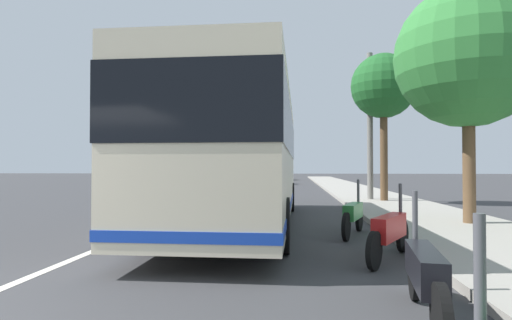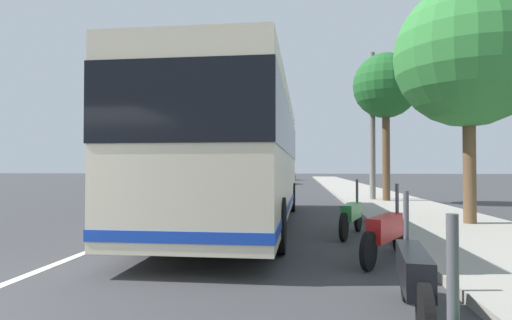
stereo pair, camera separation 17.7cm
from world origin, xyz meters
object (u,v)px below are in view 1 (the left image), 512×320
at_px(roadside_tree_mid_block, 468,57).
at_px(roadside_tree_far_block, 383,87).
at_px(motorcycle_mid_row, 390,232).
at_px(car_side_street, 247,174).
at_px(motorcycle_far_end, 425,276).
at_px(car_ahead_same_lane, 275,176).
at_px(motorcycle_nearest_curb, 353,215).
at_px(utility_pole, 370,127).
at_px(car_oncoming, 247,174).
at_px(car_behind_bus, 283,174).
at_px(coach_bus, 242,151).

bearing_deg(roadside_tree_mid_block, roadside_tree_far_block, 4.79).
height_order(motorcycle_mid_row, car_side_street, car_side_street).
relative_size(motorcycle_far_end, car_ahead_same_lane, 0.51).
height_order(motorcycle_far_end, motorcycle_nearest_curb, motorcycle_far_end).
xyz_separation_m(car_ahead_same_lane, roadside_tree_far_block, (-20.94, -5.73, 4.26)).
bearing_deg(motorcycle_far_end, utility_pole, 0.43).
xyz_separation_m(motorcycle_nearest_curb, car_oncoming, (46.38, 7.82, 0.27)).
bearing_deg(car_behind_bus, roadside_tree_mid_block, -168.21).
height_order(motorcycle_far_end, car_ahead_same_lane, car_ahead_same_lane).
bearing_deg(car_oncoming, coach_bus, 4.88).
distance_m(motorcycle_far_end, utility_pole, 15.06).
xyz_separation_m(car_ahead_same_lane, car_side_street, (11.45, 4.01, 0.00)).
relative_size(coach_bus, car_behind_bus, 2.59).
distance_m(coach_bus, car_oncoming, 45.21).
height_order(car_side_street, roadside_tree_far_block, roadside_tree_far_block).
height_order(car_ahead_same_lane, utility_pole, utility_pole).
distance_m(car_behind_bus, roadside_tree_mid_block, 42.39).
relative_size(motorcycle_far_end, car_oncoming, 0.55).
relative_size(coach_bus, utility_pole, 1.68).
xyz_separation_m(motorcycle_mid_row, roadside_tree_mid_block, (3.86, -2.81, 3.88)).
height_order(coach_bus, motorcycle_nearest_curb, coach_bus).
xyz_separation_m(motorcycle_far_end, motorcycle_mid_row, (2.85, -0.30, -0.00)).
height_order(car_ahead_same_lane, car_behind_bus, car_ahead_same_lane).
relative_size(motorcycle_mid_row, car_oncoming, 0.49).
distance_m(motorcycle_mid_row, car_ahead_same_lane, 32.17).
distance_m(roadside_tree_mid_block, roadside_tree_far_block, 7.23).
bearing_deg(motorcycle_nearest_curb, car_ahead_same_lane, 24.91).
distance_m(coach_bus, roadside_tree_mid_block, 6.25).
distance_m(car_oncoming, car_side_street, 5.41).
relative_size(motorcycle_nearest_curb, car_ahead_same_lane, 0.46).
distance_m(coach_bus, car_ahead_same_lane, 28.10).
height_order(coach_bus, car_oncoming, coach_bus).
relative_size(motorcycle_mid_row, roadside_tree_mid_block, 0.32).
distance_m(motorcycle_far_end, car_behind_bus, 48.60).
relative_size(car_oncoming, roadside_tree_far_block, 0.63).
bearing_deg(car_ahead_same_lane, roadside_tree_mid_block, -165.57).
height_order(motorcycle_nearest_curb, car_oncoming, car_oncoming).
height_order(motorcycle_far_end, car_behind_bus, car_behind_bus).
height_order(coach_bus, car_ahead_same_lane, coach_bus).
bearing_deg(car_behind_bus, motorcycle_mid_row, -172.39).
distance_m(motorcycle_nearest_curb, car_behind_bus, 43.33).
relative_size(coach_bus, car_oncoming, 2.76).
height_order(car_behind_bus, car_side_street, car_behind_bus).
xyz_separation_m(motorcycle_nearest_curb, car_side_street, (40.99, 7.27, 0.27)).
bearing_deg(roadside_tree_mid_block, motorcycle_far_end, 155.08).
bearing_deg(motorcycle_far_end, motorcycle_mid_row, 2.44).
xyz_separation_m(car_oncoming, utility_pole, (-37.02, -9.86, 2.62)).
bearing_deg(coach_bus, motorcycle_far_end, -158.00).
distance_m(car_ahead_same_lane, car_side_street, 12.13).
relative_size(motorcycle_nearest_curb, utility_pole, 0.30).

